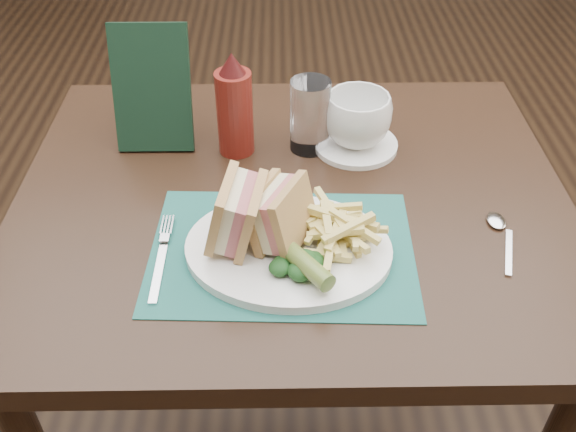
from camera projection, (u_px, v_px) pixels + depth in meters
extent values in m
plane|color=black|center=(288.00, 290.00, 1.91)|extent=(7.00, 7.00, 0.00)
cube|color=#1B564F|center=(282.00, 251.00, 0.94)|extent=(0.39, 0.29, 0.00)
cylinder|color=#506626|center=(301.00, 260.00, 0.87)|extent=(0.09, 0.11, 0.03)
cylinder|color=white|center=(355.00, 144.00, 1.15)|extent=(0.18, 0.18, 0.01)
imported|color=white|center=(357.00, 120.00, 1.11)|extent=(0.15, 0.15, 0.09)
cylinder|color=white|center=(310.00, 116.00, 1.11)|extent=(0.08, 0.08, 0.13)
cube|color=black|center=(152.00, 89.00, 1.10)|extent=(0.13, 0.08, 0.21)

